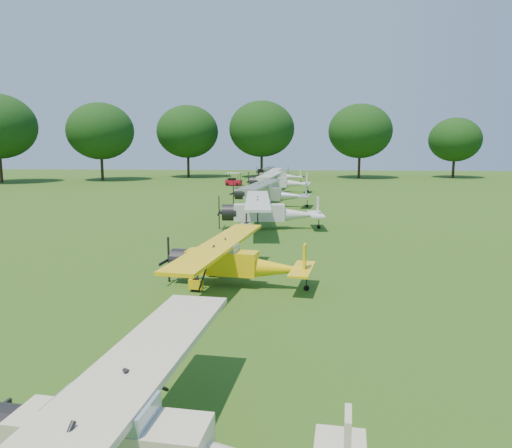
{
  "coord_description": "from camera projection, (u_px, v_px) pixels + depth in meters",
  "views": [
    {
      "loc": [
        2.59,
        -28.73,
        5.83
      ],
      "look_at": [
        0.79,
        -1.59,
        1.4
      ],
      "focal_mm": 35.0,
      "sensor_mm": 36.0,
      "label": 1
    }
  ],
  "objects": [
    {
      "name": "aircraft_1",
      "position": [
        140.0,
        442.0,
        7.78
      ],
      "size": [
        6.69,
        10.64,
        2.09
      ],
      "rotation": [
        0.0,
        0.0,
        -0.12
      ],
      "color": "beige",
      "rests_on": "ground"
    },
    {
      "name": "aircraft_7",
      "position": [
        272.0,
        171.0,
        86.02
      ],
      "size": [
        5.83,
        9.29,
        1.83
      ],
      "rotation": [
        0.0,
        0.0,
        -0.08
      ],
      "color": "silver",
      "rests_on": "ground"
    },
    {
      "name": "aircraft_6",
      "position": [
        279.0,
        175.0,
        73.54
      ],
      "size": [
        6.63,
        10.56,
        2.08
      ],
      "rotation": [
        0.0,
        0.0,
        -0.06
      ],
      "color": "silver",
      "rests_on": "ground"
    },
    {
      "name": "ground",
      "position": [
        245.0,
        243.0,
        29.4
      ],
      "size": [
        160.0,
        160.0,
        0.0
      ],
      "primitive_type": "plane",
      "color": "#274812",
      "rests_on": "ground"
    },
    {
      "name": "tree_belt",
      "position": [
        307.0,
        103.0,
        28.04
      ],
      "size": [
        137.36,
        130.27,
        14.52
      ],
      "color": "black",
      "rests_on": "ground"
    },
    {
      "name": "aircraft_3",
      "position": [
        267.0,
        210.0,
        34.02
      ],
      "size": [
        7.21,
        11.48,
        2.26
      ],
      "rotation": [
        0.0,
        0.0,
        0.06
      ],
      "color": "silver",
      "rests_on": "ground"
    },
    {
      "name": "aircraft_5",
      "position": [
        277.0,
        180.0,
        59.75
      ],
      "size": [
        7.61,
        12.11,
        2.38
      ],
      "rotation": [
        0.0,
        0.0,
        -0.11
      ],
      "color": "silver",
      "rests_on": "ground"
    },
    {
      "name": "golf_cart",
      "position": [
        233.0,
        181.0,
        68.76
      ],
      "size": [
        2.32,
        1.75,
        1.78
      ],
      "rotation": [
        0.0,
        0.0,
        -0.26
      ],
      "color": "red",
      "rests_on": "ground"
    },
    {
      "name": "aircraft_2",
      "position": [
        233.0,
        259.0,
        20.39
      ],
      "size": [
        6.23,
        9.86,
        1.94
      ],
      "rotation": [
        0.0,
        0.0,
        -0.16
      ],
      "color": "yellow",
      "rests_on": "ground"
    },
    {
      "name": "aircraft_4",
      "position": [
        268.0,
        192.0,
        46.19
      ],
      "size": [
        7.42,
        11.76,
        2.31
      ],
      "rotation": [
        0.0,
        0.0,
        -0.15
      ],
      "color": "silver",
      "rests_on": "ground"
    }
  ]
}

